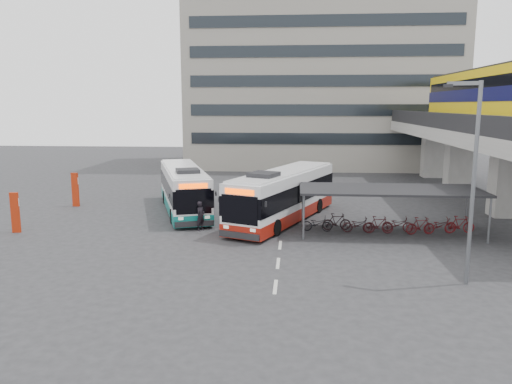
# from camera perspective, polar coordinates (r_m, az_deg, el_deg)

# --- Properties ---
(ground) EXTENTS (120.00, 120.00, 0.00)m
(ground) POSITION_cam_1_polar(r_m,az_deg,el_deg) (26.05, -2.76, -5.97)
(ground) COLOR #28282B
(ground) RESTS_ON ground
(viaduct) EXTENTS (8.00, 32.00, 9.68)m
(viaduct) POSITION_cam_1_polar(r_m,az_deg,el_deg) (40.00, 24.93, 7.73)
(viaduct) COLOR gray
(viaduct) RESTS_ON ground
(bike_shelter) EXTENTS (10.00, 4.00, 2.54)m
(bike_shelter) POSITION_cam_1_polar(r_m,az_deg,el_deg) (28.93, 14.91, -2.04)
(bike_shelter) COLOR #595B60
(bike_shelter) RESTS_ON ground
(office_block) EXTENTS (30.00, 15.00, 25.00)m
(office_block) POSITION_cam_1_polar(r_m,az_deg,el_deg) (61.15, 7.38, 14.88)
(office_block) COLOR gray
(office_block) RESTS_ON ground
(road_markings) EXTENTS (0.15, 7.60, 0.01)m
(road_markings) POSITION_cam_1_polar(r_m,az_deg,el_deg) (22.99, 2.54, -8.13)
(road_markings) COLOR beige
(road_markings) RESTS_ON ground
(bus_main) EXTENTS (6.64, 11.50, 3.38)m
(bus_main) POSITION_cam_1_polar(r_m,az_deg,el_deg) (30.95, 3.18, -0.44)
(bus_main) COLOR white
(bus_main) RESTS_ON ground
(bus_teal) EXTENTS (5.73, 11.07, 3.22)m
(bus_teal) POSITION_cam_1_polar(r_m,az_deg,el_deg) (34.08, -8.26, 0.30)
(bus_teal) COLOR white
(bus_teal) RESTS_ON ground
(pedestrian) EXTENTS (0.65, 0.74, 1.70)m
(pedestrian) POSITION_cam_1_polar(r_m,az_deg,el_deg) (28.79, -6.34, -2.74)
(pedestrian) COLOR black
(pedestrian) RESTS_ON ground
(lamp_post) EXTENTS (1.37, 0.61, 8.04)m
(lamp_post) POSITION_cam_1_polar(r_m,az_deg,el_deg) (21.12, 23.41, 2.18)
(lamp_post) COLOR #595B60
(lamp_post) RESTS_ON ground
(sign_totem_mid) EXTENTS (0.50, 0.21, 2.30)m
(sign_totem_mid) POSITION_cam_1_polar(r_m,az_deg,el_deg) (31.19, -25.82, -2.05)
(sign_totem_mid) COLOR #AA240A
(sign_totem_mid) RESTS_ON ground
(sign_totem_north) EXTENTS (0.52, 0.20, 2.41)m
(sign_totem_north) POSITION_cam_1_polar(r_m,az_deg,el_deg) (37.58, -19.96, 0.31)
(sign_totem_north) COLOR #AA240A
(sign_totem_north) RESTS_ON ground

